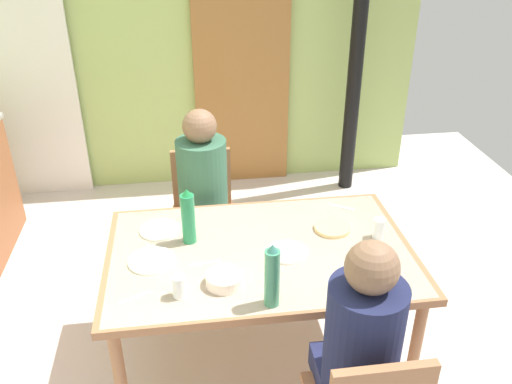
% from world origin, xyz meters
% --- Properties ---
extents(ground_plane, '(5.99, 5.99, 0.00)m').
position_xyz_m(ground_plane, '(0.00, 0.00, 0.00)').
color(ground_plane, beige).
extents(wall_back, '(4.04, 0.10, 2.75)m').
position_xyz_m(wall_back, '(0.00, 2.30, 1.37)').
color(wall_back, '#A9C26B').
rests_on(wall_back, ground_plane).
extents(door_wooden, '(0.80, 0.05, 2.00)m').
position_xyz_m(door_wooden, '(0.52, 2.22, 1.00)').
color(door_wooden, '#9B6631').
rests_on(door_wooden, ground_plane).
extents(stove_pipe_column, '(0.12, 0.12, 2.75)m').
position_xyz_m(stove_pipe_column, '(1.41, 1.95, 1.37)').
color(stove_pipe_column, black).
rests_on(stove_pipe_column, ground_plane).
extents(curtain_panel, '(0.90, 0.03, 2.31)m').
position_xyz_m(curtain_panel, '(-1.27, 2.20, 1.15)').
color(curtain_panel, white).
rests_on(curtain_panel, ground_plane).
extents(dining_table, '(1.52, 0.97, 0.73)m').
position_xyz_m(dining_table, '(0.36, 0.03, 0.66)').
color(dining_table, '#A26B46').
rests_on(dining_table, ground_plane).
extents(chair_far_diner, '(0.40, 0.40, 0.87)m').
position_xyz_m(chair_far_diner, '(0.11, 0.86, 0.50)').
color(chair_far_diner, '#A26B46').
rests_on(chair_far_diner, ground_plane).
extents(person_near_diner, '(0.30, 0.37, 0.77)m').
position_xyz_m(person_near_diner, '(0.65, -0.67, 0.78)').
color(person_near_diner, navy).
rests_on(person_near_diner, ground_plane).
extents(person_far_diner, '(0.30, 0.37, 0.77)m').
position_xyz_m(person_far_diner, '(0.11, 0.73, 0.78)').
color(person_far_diner, '#41654C').
rests_on(person_far_diner, ground_plane).
extents(water_bottle_green_near, '(0.07, 0.07, 0.30)m').
position_xyz_m(water_bottle_green_near, '(0.01, 0.16, 0.87)').
color(water_bottle_green_near, '#227E4D').
rests_on(water_bottle_green_near, dining_table).
extents(water_bottle_green_far, '(0.07, 0.07, 0.31)m').
position_xyz_m(water_bottle_green_far, '(0.35, -0.38, 0.87)').
color(water_bottle_green_far, '#3C8865').
rests_on(water_bottle_green_far, dining_table).
extents(serving_bowl_center, '(0.17, 0.17, 0.05)m').
position_xyz_m(serving_bowl_center, '(0.16, -0.22, 0.76)').
color(serving_bowl_center, silver).
rests_on(serving_bowl_center, dining_table).
extents(dinner_plate_near_left, '(0.20, 0.20, 0.01)m').
position_xyz_m(dinner_plate_near_left, '(0.49, -0.02, 0.73)').
color(dinner_plate_near_left, white).
rests_on(dinner_plate_near_left, dining_table).
extents(dinner_plate_near_right, '(0.23, 0.23, 0.01)m').
position_xyz_m(dinner_plate_near_right, '(-0.18, 0.01, 0.73)').
color(dinner_plate_near_right, white).
rests_on(dinner_plate_near_right, dining_table).
extents(dinner_plate_far_center, '(0.19, 0.19, 0.01)m').
position_xyz_m(dinner_plate_far_center, '(0.80, -0.22, 0.73)').
color(dinner_plate_far_center, white).
rests_on(dinner_plate_far_center, dining_table).
extents(dinner_plate_far_side, '(0.21, 0.21, 0.01)m').
position_xyz_m(dinner_plate_far_side, '(-0.14, 0.28, 0.73)').
color(dinner_plate_far_side, white).
rests_on(dinner_plate_far_side, dining_table).
extents(drinking_glass_by_near_diner, '(0.06, 0.06, 0.11)m').
position_xyz_m(drinking_glass_by_near_diner, '(-0.05, -0.27, 0.78)').
color(drinking_glass_by_near_diner, silver).
rests_on(drinking_glass_by_near_diner, dining_table).
extents(drinking_glass_by_far_diner, '(0.06, 0.06, 0.11)m').
position_xyz_m(drinking_glass_by_far_diner, '(0.98, 0.06, 0.78)').
color(drinking_glass_by_far_diner, silver).
rests_on(drinking_glass_by_far_diner, dining_table).
extents(bread_plate_sliced, '(0.19, 0.19, 0.02)m').
position_xyz_m(bread_plate_sliced, '(0.76, 0.16, 0.74)').
color(bread_plate_sliced, '#DBB77A').
rests_on(bread_plate_sliced, dining_table).
extents(cutlery_knife_near, '(0.13, 0.10, 0.00)m').
position_xyz_m(cutlery_knife_near, '(0.87, 0.38, 0.73)').
color(cutlery_knife_near, silver).
rests_on(cutlery_knife_near, dining_table).
extents(cutlery_fork_near, '(0.14, 0.08, 0.00)m').
position_xyz_m(cutlery_fork_near, '(-0.25, -0.26, 0.73)').
color(cutlery_fork_near, silver).
rests_on(cutlery_fork_near, dining_table).
extents(cutlery_knife_far, '(0.15, 0.04, 0.00)m').
position_xyz_m(cutlery_knife_far, '(0.08, -0.05, 0.73)').
color(cutlery_knife_far, silver).
rests_on(cutlery_knife_far, dining_table).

